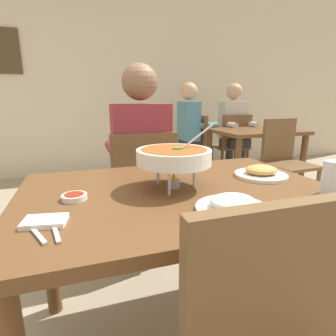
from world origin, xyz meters
TOP-DOWN VIEW (x-y plane):
  - cafe_rear_partition at (0.00, 3.27)m, footprint 10.00×0.10m
  - picture_frame_hung at (-1.25, 3.21)m, footprint 0.44×0.03m
  - dining_table_main at (0.00, 0.00)m, footprint 1.25×0.86m
  - chair_diner_main at (-0.00, 0.71)m, footprint 0.44×0.44m
  - diner_main at (0.00, 0.75)m, footprint 0.40×0.45m
  - curry_bowl at (-0.02, 0.02)m, footprint 0.33×0.30m
  - rice_plate at (0.08, -0.27)m, footprint 0.24×0.24m
  - appetizer_plate at (0.42, 0.05)m, footprint 0.24×0.24m
  - sauce_dish at (-0.40, -0.00)m, footprint 0.09×0.09m
  - napkin_folded at (-0.48, -0.18)m, footprint 0.13×0.10m
  - fork_utensil at (-0.50, -0.23)m, footprint 0.08×0.16m
  - spoon_utensil at (-0.45, -0.23)m, footprint 0.04×0.17m
  - drink_glass at (0.52, -0.24)m, footprint 0.07×0.07m
  - dining_table_far at (1.66, 1.81)m, footprint 1.00×0.80m
  - chair_bg_left at (1.67, 2.32)m, footprint 0.48×0.48m
  - chair_bg_middle at (1.05, 2.35)m, footprint 0.45×0.45m
  - chair_bg_right at (1.68, 1.30)m, footprint 0.47×0.47m
  - patron_bg_left at (1.68, 2.33)m, footprint 0.40×0.45m
  - patron_bg_middle at (1.05, 2.38)m, footprint 0.45×0.40m

SIDE VIEW (x-z plane):
  - chair_diner_main at x=0.00m, z-range 0.06..0.96m
  - chair_bg_left at x=1.67m, z-range 0.06..0.96m
  - chair_bg_middle at x=1.05m, z-range 0.06..0.96m
  - chair_bg_right at x=1.68m, z-range 0.06..0.96m
  - dining_table_far at x=1.66m, z-range 0.24..0.99m
  - dining_table_main at x=0.00m, z-range 0.26..1.01m
  - diner_main at x=0.00m, z-range 0.09..1.40m
  - patron_bg_left at x=1.68m, z-range 0.09..1.40m
  - patron_bg_middle at x=1.05m, z-range 0.09..1.40m
  - fork_utensil at x=-0.50m, z-range 0.75..0.75m
  - spoon_utensil at x=-0.45m, z-range 0.75..0.75m
  - napkin_folded at x=-0.48m, z-range 0.75..0.76m
  - sauce_dish at x=-0.40m, z-range 0.75..0.77m
  - rice_plate at x=0.08m, z-range 0.74..0.79m
  - appetizer_plate at x=0.42m, z-range 0.74..0.79m
  - drink_glass at x=0.52m, z-range 0.74..0.87m
  - curry_bowl at x=-0.02m, z-range 0.75..1.00m
  - cafe_rear_partition at x=0.00m, z-range 0.00..3.00m
  - picture_frame_hung at x=-1.25m, z-range 1.42..1.98m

